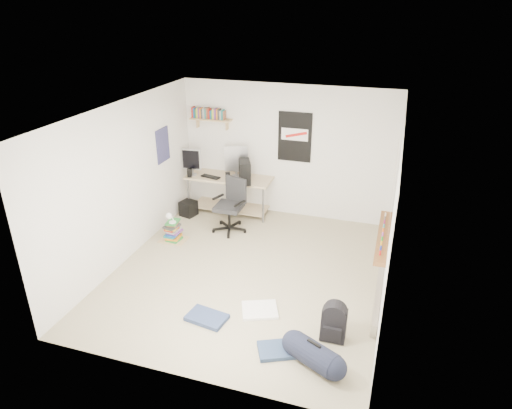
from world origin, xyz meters
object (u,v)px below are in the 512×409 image
(backpack, at_px, (334,325))
(book_stack, at_px, (173,232))
(office_chair, at_px, (229,206))
(desk, at_px, (230,194))
(duffel_bag, at_px, (313,355))

(backpack, height_order, book_stack, backpack)
(office_chair, relative_size, backpack, 2.39)
(office_chair, xyz_separation_m, backpack, (2.25, -2.31, -0.29))
(desk, bearing_deg, backpack, -66.16)
(duffel_bag, bearing_deg, office_chair, 153.61)
(duffel_bag, bearing_deg, backpack, 101.59)
(office_chair, distance_m, backpack, 3.24)
(duffel_bag, relative_size, book_stack, 1.20)
(backpack, bearing_deg, office_chair, 133.49)
(book_stack, bearing_deg, office_chair, 38.73)
(desk, relative_size, book_stack, 3.37)
(desk, distance_m, duffel_bag, 4.34)
(desk, bearing_deg, office_chair, -86.40)
(desk, relative_size, office_chair, 1.68)
(desk, relative_size, backpack, 4.02)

